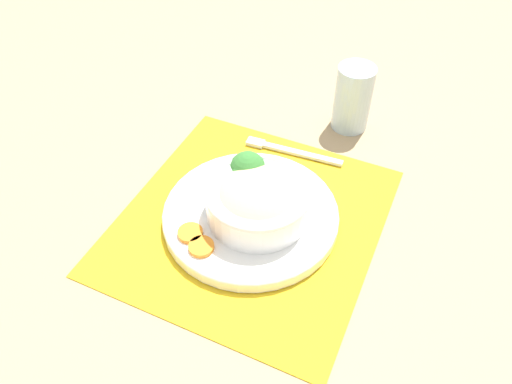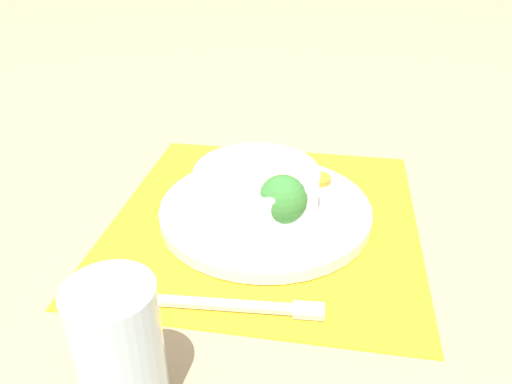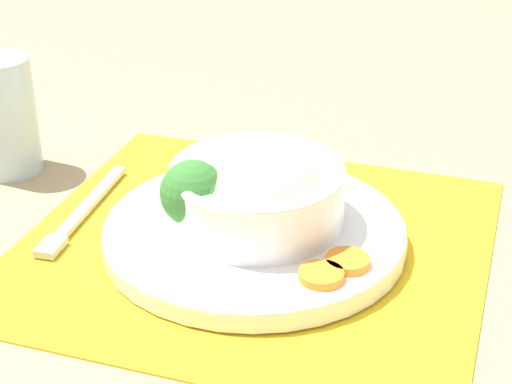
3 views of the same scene
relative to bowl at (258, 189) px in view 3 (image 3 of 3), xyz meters
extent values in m
plane|color=tan|center=(0.00, 0.01, -0.05)|extent=(4.00, 4.00, 0.00)
cube|color=yellow|center=(0.00, 0.01, -0.05)|extent=(0.47, 0.44, 0.00)
cylinder|color=white|center=(0.00, 0.01, -0.04)|extent=(0.28, 0.28, 0.02)
torus|color=white|center=(0.00, 0.01, -0.03)|extent=(0.28, 0.28, 0.01)
cylinder|color=white|center=(0.00, 0.00, -0.01)|extent=(0.16, 0.16, 0.05)
torus|color=white|center=(0.00, 0.00, 0.02)|extent=(0.16, 0.16, 0.01)
ellipsoid|color=beige|center=(0.00, 0.00, 0.01)|extent=(0.13, 0.13, 0.06)
cylinder|color=#84AD5B|center=(0.05, 0.03, -0.02)|extent=(0.02, 0.02, 0.02)
sphere|color=#387A33|center=(0.05, 0.03, 0.01)|extent=(0.06, 0.06, 0.06)
sphere|color=#387A33|center=(0.04, 0.04, 0.01)|extent=(0.03, 0.03, 0.03)
sphere|color=#387A33|center=(0.07, 0.03, 0.01)|extent=(0.02, 0.02, 0.02)
cylinder|color=orange|center=(-0.07, 0.08, -0.03)|extent=(0.04, 0.04, 0.01)
cylinder|color=orange|center=(-0.09, 0.06, -0.03)|extent=(0.04, 0.04, 0.01)
cylinder|color=silver|center=(0.30, -0.09, 0.01)|extent=(0.07, 0.07, 0.13)
cylinder|color=silver|center=(0.30, -0.09, -0.01)|extent=(0.06, 0.06, 0.08)
cube|color=#B7B7BC|center=(0.18, -0.01, -0.05)|extent=(0.02, 0.18, 0.01)
cube|color=#B7B7BC|center=(0.18, 0.06, -0.05)|extent=(0.02, 0.03, 0.01)
camera|label=1|loc=(-0.50, -0.16, 0.56)|focal=35.00mm
camera|label=2|loc=(0.56, 0.03, 0.31)|focal=35.00mm
camera|label=3|loc=(-0.14, 0.68, 0.36)|focal=60.00mm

